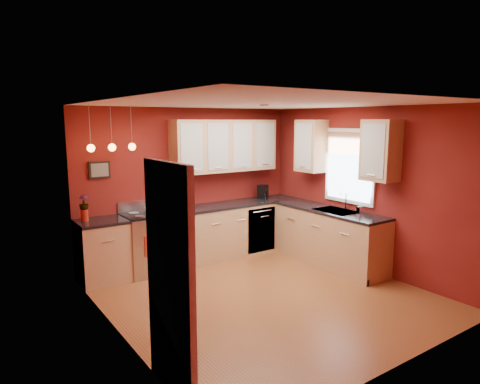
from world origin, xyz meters
TOP-DOWN VIEW (x-y plane):
  - floor at (0.00, 0.00)m, footprint 4.20×4.20m
  - ceiling at (0.00, 0.00)m, footprint 4.00×4.20m
  - wall_back at (0.00, 2.10)m, footprint 4.00×0.02m
  - wall_front at (0.00, -2.10)m, footprint 4.00×0.02m
  - wall_left at (-2.00, 0.00)m, footprint 0.02×4.20m
  - wall_right at (2.00, 0.00)m, footprint 0.02×4.20m
  - base_cabinets_back_left at (-1.65, 1.80)m, footprint 0.70×0.60m
  - base_cabinets_back_right at (0.73, 1.80)m, footprint 2.54×0.60m
  - base_cabinets_right at (1.70, 0.45)m, footprint 0.60×2.10m
  - counter_back_left at (-1.65, 1.80)m, footprint 0.70×0.62m
  - counter_back_right at (0.73, 1.80)m, footprint 2.54×0.62m
  - counter_right at (1.70, 0.45)m, footprint 0.62×2.10m
  - gas_range at (-0.92, 1.80)m, footprint 0.76×0.64m
  - dishwasher_front at (1.10, 1.51)m, footprint 0.60×0.02m
  - sink at (1.70, 0.30)m, footprint 0.50×0.70m
  - window at (1.97, 0.30)m, footprint 0.06×1.02m
  - door_left_wall at (-1.97, -1.20)m, footprint 0.12×0.82m
  - upper_cabinets_back at (0.60, 1.93)m, footprint 2.00×0.35m
  - upper_cabinets_right at (1.82, 0.32)m, footprint 0.35×1.95m
  - wall_picture at (-1.55, 2.08)m, footprint 0.32×0.03m
  - pendant_lights at (-1.45, 1.75)m, footprint 0.71×0.11m
  - red_canister at (-0.45, 1.78)m, footprint 0.13×0.13m
  - red_vase at (-1.86, 1.89)m, footprint 0.11×0.11m
  - flowers at (-1.86, 1.89)m, footprint 0.15×0.15m
  - coffee_maker at (1.41, 1.87)m, footprint 0.22×0.22m
  - soap_pump at (1.85, -0.05)m, footprint 0.08×0.08m
  - dish_towel at (-1.01, 1.47)m, footprint 0.23×0.02m

SIDE VIEW (x-z plane):
  - floor at x=0.00m, z-range 0.00..0.00m
  - base_cabinets_back_left at x=-1.65m, z-range 0.00..0.90m
  - base_cabinets_back_right at x=0.73m, z-range 0.00..0.90m
  - base_cabinets_right at x=1.70m, z-range 0.00..0.90m
  - dishwasher_front at x=1.10m, z-range 0.05..0.85m
  - gas_range at x=-0.92m, z-range -0.07..1.04m
  - dish_towel at x=-1.01m, z-range 0.36..0.68m
  - sink at x=1.70m, z-range 0.75..1.08m
  - counter_back_left at x=-1.65m, z-range 0.90..0.94m
  - counter_back_right at x=0.73m, z-range 0.90..0.94m
  - counter_right at x=1.70m, z-range 0.90..0.94m
  - soap_pump at x=1.85m, z-range 0.94..1.10m
  - red_vase at x=-1.86m, z-range 0.94..1.11m
  - door_left_wall at x=-1.97m, z-range 0.00..2.05m
  - red_canister at x=-0.45m, z-range 0.94..1.13m
  - coffee_maker at x=1.41m, z-range 0.93..1.19m
  - flowers at x=-1.86m, z-range 1.09..1.32m
  - wall_back at x=0.00m, z-range 0.00..2.60m
  - wall_front at x=0.00m, z-range 0.00..2.60m
  - wall_left at x=-2.00m, z-range 0.00..2.60m
  - wall_right at x=2.00m, z-range 0.00..2.60m
  - wall_picture at x=-1.55m, z-range 1.52..1.78m
  - window at x=1.97m, z-range 1.08..2.30m
  - upper_cabinets_back at x=0.60m, z-range 1.50..2.40m
  - upper_cabinets_right at x=1.82m, z-range 1.50..2.40m
  - pendant_lights at x=-1.45m, z-range 1.68..2.34m
  - ceiling at x=0.00m, z-range 2.59..2.61m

